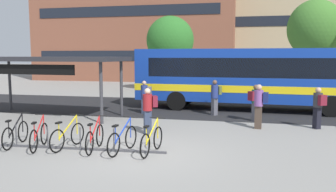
{
  "coord_description": "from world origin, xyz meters",
  "views": [
    {
      "loc": [
        2.9,
        -9.33,
        2.85
      ],
      "look_at": [
        -0.09,
        4.12,
        1.23
      ],
      "focal_mm": 36.69,
      "sensor_mm": 36.0,
      "label": 1
    }
  ],
  "objects_px": {
    "parked_bicycle_red_3": "(95,138)",
    "commuter_grey_pack_5": "(145,95)",
    "commuter_navy_pack_1": "(260,103)",
    "commuter_maroon_pack_4": "(255,100)",
    "parked_bicycle_black_0": "(16,134)",
    "commuter_olive_pack_2": "(215,95)",
    "street_tree_1": "(170,40)",
    "parked_bicycle_blue_4": "(123,140)",
    "commuter_maroon_pack_0": "(318,105)",
    "city_bus": "(252,76)",
    "parked_bicycle_yellow_2": "(68,136)",
    "parked_bicycle_red_1": "(39,136)",
    "parked_bicycle_yellow_5": "(152,141)",
    "commuter_maroon_pack_6": "(148,108)",
    "street_tree_0": "(315,29)",
    "transit_shelter": "(49,61)"
  },
  "relations": [
    {
      "from": "parked_bicycle_red_3",
      "to": "commuter_grey_pack_5",
      "type": "xyz_separation_m",
      "value": [
        -0.41,
        6.77,
        0.55
      ]
    },
    {
      "from": "commuter_navy_pack_1",
      "to": "commuter_maroon_pack_4",
      "type": "bearing_deg",
      "value": -77.06
    },
    {
      "from": "parked_bicycle_black_0",
      "to": "commuter_olive_pack_2",
      "type": "height_order",
      "value": "commuter_olive_pack_2"
    },
    {
      "from": "parked_bicycle_black_0",
      "to": "street_tree_1",
      "type": "height_order",
      "value": "street_tree_1"
    },
    {
      "from": "parked_bicycle_blue_4",
      "to": "commuter_maroon_pack_0",
      "type": "xyz_separation_m",
      "value": [
        6.3,
        4.78,
        0.56
      ]
    },
    {
      "from": "city_bus",
      "to": "commuter_olive_pack_2",
      "type": "bearing_deg",
      "value": -127.71
    },
    {
      "from": "parked_bicycle_yellow_2",
      "to": "city_bus",
      "type": "bearing_deg",
      "value": -24.51
    },
    {
      "from": "parked_bicycle_black_0",
      "to": "parked_bicycle_red_1",
      "type": "bearing_deg",
      "value": -107.11
    },
    {
      "from": "parked_bicycle_yellow_5",
      "to": "commuter_navy_pack_1",
      "type": "xyz_separation_m",
      "value": [
        3.2,
        4.21,
        0.62
      ]
    },
    {
      "from": "parked_bicycle_black_0",
      "to": "parked_bicycle_yellow_5",
      "type": "distance_m",
      "value": 4.44
    },
    {
      "from": "parked_bicycle_red_3",
      "to": "commuter_maroon_pack_6",
      "type": "bearing_deg",
      "value": -28.27
    },
    {
      "from": "parked_bicycle_black_0",
      "to": "commuter_navy_pack_1",
      "type": "distance_m",
      "value": 8.79
    },
    {
      "from": "parked_bicycle_red_1",
      "to": "street_tree_0",
      "type": "bearing_deg",
      "value": -46.42
    },
    {
      "from": "parked_bicycle_yellow_5",
      "to": "transit_shelter",
      "type": "xyz_separation_m",
      "value": [
        -6.33,
        5.02,
        2.24
      ]
    },
    {
      "from": "transit_shelter",
      "to": "commuter_navy_pack_1",
      "type": "xyz_separation_m",
      "value": [
        9.53,
        -0.82,
        -1.61
      ]
    },
    {
      "from": "city_bus",
      "to": "commuter_maroon_pack_4",
      "type": "distance_m",
      "value": 3.35
    },
    {
      "from": "parked_bicycle_black_0",
      "to": "parked_bicycle_yellow_2",
      "type": "height_order",
      "value": "same"
    },
    {
      "from": "parked_bicycle_black_0",
      "to": "parked_bicycle_yellow_2",
      "type": "bearing_deg",
      "value": -97.18
    },
    {
      "from": "transit_shelter",
      "to": "commuter_maroon_pack_4",
      "type": "relative_size",
      "value": 4.59
    },
    {
      "from": "transit_shelter",
      "to": "commuter_maroon_pack_4",
      "type": "distance_m",
      "value": 9.59
    },
    {
      "from": "parked_bicycle_blue_4",
      "to": "transit_shelter",
      "type": "relative_size",
      "value": 0.23
    },
    {
      "from": "parked_bicycle_red_3",
      "to": "commuter_maroon_pack_4",
      "type": "relative_size",
      "value": 1.07
    },
    {
      "from": "parked_bicycle_black_0",
      "to": "parked_bicycle_blue_4",
      "type": "bearing_deg",
      "value": -99.82
    },
    {
      "from": "commuter_maroon_pack_4",
      "to": "street_tree_0",
      "type": "xyz_separation_m",
      "value": [
        4.62,
        12.63,
        3.93
      ]
    },
    {
      "from": "parked_bicycle_yellow_2",
      "to": "parked_bicycle_red_1",
      "type": "bearing_deg",
      "value": 110.98
    },
    {
      "from": "parked_bicycle_yellow_2",
      "to": "transit_shelter",
      "type": "bearing_deg",
      "value": 43.6
    },
    {
      "from": "parked_bicycle_yellow_5",
      "to": "parked_bicycle_red_1",
      "type": "bearing_deg",
      "value": 100.0
    },
    {
      "from": "parked_bicycle_black_0",
      "to": "parked_bicycle_yellow_5",
      "type": "bearing_deg",
      "value": -98.72
    },
    {
      "from": "transit_shelter",
      "to": "street_tree_0",
      "type": "distance_m",
      "value": 19.5
    },
    {
      "from": "parked_bicycle_black_0",
      "to": "street_tree_1",
      "type": "distance_m",
      "value": 18.78
    },
    {
      "from": "commuter_maroon_pack_6",
      "to": "street_tree_1",
      "type": "distance_m",
      "value": 16.35
    },
    {
      "from": "parked_bicycle_black_0",
      "to": "street_tree_0",
      "type": "height_order",
      "value": "street_tree_0"
    },
    {
      "from": "parked_bicycle_blue_4",
      "to": "commuter_maroon_pack_6",
      "type": "distance_m",
      "value": 2.59
    },
    {
      "from": "commuter_grey_pack_5",
      "to": "commuter_maroon_pack_6",
      "type": "bearing_deg",
      "value": 102.71
    },
    {
      "from": "parked_bicycle_red_1",
      "to": "parked_bicycle_yellow_5",
      "type": "bearing_deg",
      "value": -101.74
    },
    {
      "from": "parked_bicycle_blue_4",
      "to": "parked_bicycle_yellow_2",
      "type": "bearing_deg",
      "value": 97.49
    },
    {
      "from": "parked_bicycle_red_3",
      "to": "street_tree_1",
      "type": "distance_m",
      "value": 18.78
    },
    {
      "from": "parked_bicycle_yellow_5",
      "to": "commuter_maroon_pack_6",
      "type": "relative_size",
      "value": 1.02
    },
    {
      "from": "street_tree_0",
      "to": "commuter_maroon_pack_0",
      "type": "bearing_deg",
      "value": -99.37
    },
    {
      "from": "commuter_maroon_pack_0",
      "to": "commuter_navy_pack_1",
      "type": "relative_size",
      "value": 0.94
    },
    {
      "from": "commuter_olive_pack_2",
      "to": "parked_bicycle_red_3",
      "type": "bearing_deg",
      "value": 16.42
    },
    {
      "from": "commuter_grey_pack_5",
      "to": "parked_bicycle_red_1",
      "type": "bearing_deg",
      "value": 73.59
    },
    {
      "from": "city_bus",
      "to": "parked_bicycle_red_3",
      "type": "relative_size",
      "value": 7.06
    },
    {
      "from": "city_bus",
      "to": "transit_shelter",
      "type": "xyz_separation_m",
      "value": [
        -9.33,
        -3.98,
        0.85
      ]
    },
    {
      "from": "commuter_navy_pack_1",
      "to": "commuter_olive_pack_2",
      "type": "bearing_deg",
      "value": -46.27
    },
    {
      "from": "street_tree_1",
      "to": "commuter_olive_pack_2",
      "type": "bearing_deg",
      "value": -67.7
    },
    {
      "from": "commuter_maroon_pack_0",
      "to": "commuter_maroon_pack_6",
      "type": "height_order",
      "value": "commuter_maroon_pack_6"
    },
    {
      "from": "parked_bicycle_red_1",
      "to": "parked_bicycle_red_3",
      "type": "xyz_separation_m",
      "value": [
        1.78,
        0.15,
        0.0
      ]
    },
    {
      "from": "parked_bicycle_black_0",
      "to": "parked_bicycle_yellow_5",
      "type": "relative_size",
      "value": 0.99
    },
    {
      "from": "parked_bicycle_blue_4",
      "to": "commuter_maroon_pack_6",
      "type": "xyz_separation_m",
      "value": [
        0.09,
        2.52,
        0.59
      ]
    }
  ]
}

